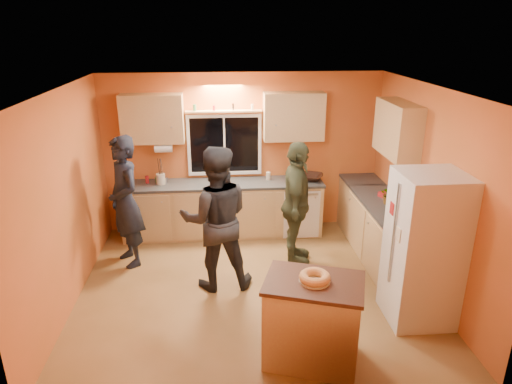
{
  "coord_description": "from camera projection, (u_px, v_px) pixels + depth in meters",
  "views": [
    {
      "loc": [
        -0.4,
        -5.24,
        3.3
      ],
      "look_at": [
        0.08,
        0.4,
        1.21
      ],
      "focal_mm": 32.0,
      "sensor_mm": 36.0,
      "label": 1
    }
  ],
  "objects": [
    {
      "name": "person_right",
      "position": [
        296.0,
        204.0,
        6.44
      ],
      "size": [
        0.62,
        1.12,
        1.81
      ],
      "primitive_type": "imported",
      "rotation": [
        0.0,
        0.0,
        1.39
      ],
      "color": "#343C26",
      "rests_on": "ground"
    },
    {
      "name": "bundt_pastry",
      "position": [
        315.0,
        277.0,
        4.44
      ],
      "size": [
        0.31,
        0.31,
        0.09
      ],
      "primitive_type": "torus",
      "color": "#B67B4A",
      "rests_on": "island"
    },
    {
      "name": "right_counter",
      "position": [
        385.0,
        235.0,
        6.54
      ],
      "size": [
        0.62,
        1.84,
        0.9
      ],
      "color": "tan",
      "rests_on": "ground"
    },
    {
      "name": "potted_plant",
      "position": [
        390.0,
        195.0,
        6.41
      ],
      "size": [
        0.3,
        0.27,
        0.28
      ],
      "primitive_type": "imported",
      "rotation": [
        0.0,
        0.0,
        -0.25
      ],
      "color": "gray",
      "rests_on": "right_counter"
    },
    {
      "name": "mixing_bowl",
      "position": [
        311.0,
        177.0,
        7.45
      ],
      "size": [
        0.49,
        0.49,
        0.09
      ],
      "primitive_type": "imported",
      "rotation": [
        0.0,
        0.0,
        -0.34
      ],
      "color": "black",
      "rests_on": "back_counter"
    },
    {
      "name": "refrigerator",
      "position": [
        424.0,
        249.0,
        5.17
      ],
      "size": [
        0.72,
        0.7,
        1.8
      ],
      "primitive_type": "cube",
      "color": "silver",
      "rests_on": "ground"
    },
    {
      "name": "person_left",
      "position": [
        125.0,
        202.0,
        6.4
      ],
      "size": [
        0.74,
        0.82,
        1.89
      ],
      "primitive_type": "imported",
      "rotation": [
        0.0,
        0.0,
        -1.04
      ],
      "color": "black",
      "rests_on": "ground"
    },
    {
      "name": "room_shell",
      "position": [
        259.0,
        162.0,
        5.91
      ],
      "size": [
        4.54,
        4.04,
        2.61
      ],
      "color": "#D96937",
      "rests_on": "ground"
    },
    {
      "name": "ground",
      "position": [
        253.0,
        287.0,
        6.08
      ],
      "size": [
        4.5,
        4.5,
        0.0
      ],
      "primitive_type": "plane",
      "color": "brown",
      "rests_on": "ground"
    },
    {
      "name": "red_box",
      "position": [
        385.0,
        194.0,
        6.73
      ],
      "size": [
        0.19,
        0.17,
        0.07
      ],
      "primitive_type": "cube",
      "rotation": [
        0.0,
        0.0,
        0.42
      ],
      "color": "maroon",
      "rests_on": "right_counter"
    },
    {
      "name": "person_center",
      "position": [
        216.0,
        219.0,
        5.82
      ],
      "size": [
        0.97,
        0.77,
        1.91
      ],
      "primitive_type": "imported",
      "rotation": [
        0.0,
        0.0,
        3.19
      ],
      "color": "black",
      "rests_on": "ground"
    },
    {
      "name": "utensil_crock",
      "position": [
        161.0,
        179.0,
        7.23
      ],
      "size": [
        0.14,
        0.14,
        0.17
      ],
      "primitive_type": "cylinder",
      "color": "beige",
      "rests_on": "back_counter"
    },
    {
      "name": "back_counter",
      "position": [
        245.0,
        208.0,
        7.51
      ],
      "size": [
        4.23,
        0.62,
        0.9
      ],
      "color": "tan",
      "rests_on": "ground"
    },
    {
      "name": "island",
      "position": [
        312.0,
        321.0,
        4.62
      ],
      "size": [
        1.12,
        0.93,
        0.93
      ],
      "rotation": [
        0.0,
        0.0,
        -0.32
      ],
      "color": "tan",
      "rests_on": "ground"
    }
  ]
}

